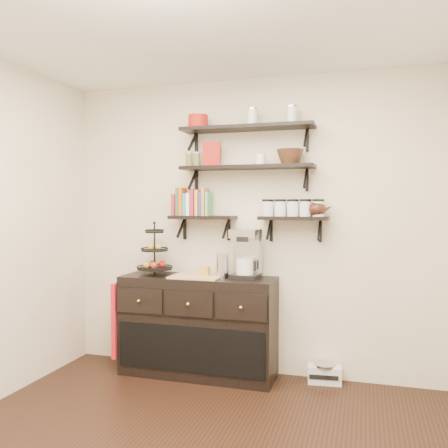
% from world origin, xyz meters
% --- Properties ---
extents(back_wall, '(3.50, 0.02, 2.70)m').
position_xyz_m(back_wall, '(0.00, 1.75, 1.35)').
color(back_wall, '#F4E6CF').
rests_on(back_wall, ground).
extents(shelf_top, '(1.20, 0.27, 0.23)m').
position_xyz_m(shelf_top, '(0.00, 1.62, 2.23)').
color(shelf_top, black).
rests_on(shelf_top, back_wall).
extents(shelf_mid, '(1.20, 0.27, 0.23)m').
position_xyz_m(shelf_mid, '(0.00, 1.62, 1.88)').
color(shelf_mid, black).
rests_on(shelf_mid, back_wall).
extents(shelf_low_left, '(0.60, 0.25, 0.23)m').
position_xyz_m(shelf_low_left, '(-0.42, 1.63, 1.43)').
color(shelf_low_left, black).
rests_on(shelf_low_left, back_wall).
extents(shelf_low_right, '(0.60, 0.25, 0.23)m').
position_xyz_m(shelf_low_right, '(0.42, 1.63, 1.43)').
color(shelf_low_right, black).
rests_on(shelf_low_right, back_wall).
extents(cookbooks, '(0.36, 0.15, 0.26)m').
position_xyz_m(cookbooks, '(-0.51, 1.63, 1.56)').
color(cookbooks, maroon).
rests_on(cookbooks, shelf_low_left).
extents(glass_canisters, '(0.54, 0.10, 0.13)m').
position_xyz_m(glass_canisters, '(0.41, 1.63, 1.51)').
color(glass_canisters, silver).
rests_on(glass_canisters, shelf_low_right).
extents(sideboard, '(1.40, 0.50, 0.92)m').
position_xyz_m(sideboard, '(-0.43, 1.51, 0.45)').
color(sideboard, black).
rests_on(sideboard, floor).
extents(fruit_stand, '(0.32, 0.32, 0.47)m').
position_xyz_m(fruit_stand, '(-0.85, 1.52, 1.06)').
color(fruit_stand, black).
rests_on(fruit_stand, sideboard).
extents(candle, '(0.08, 0.08, 0.08)m').
position_xyz_m(candle, '(-0.36, 1.51, 0.96)').
color(candle, '#B97D2A').
rests_on(candle, sideboard).
extents(coffee_maker, '(0.25, 0.25, 0.44)m').
position_xyz_m(coffee_maker, '(0.01, 1.54, 1.11)').
color(coffee_maker, black).
rests_on(coffee_maker, sideboard).
extents(thermal_carafe, '(0.11, 0.11, 0.22)m').
position_xyz_m(thermal_carafe, '(-0.19, 1.49, 1.01)').
color(thermal_carafe, silver).
rests_on(thermal_carafe, sideboard).
extents(apron, '(0.04, 0.29, 0.69)m').
position_xyz_m(apron, '(-1.16, 1.41, 0.49)').
color(apron, '#B31314').
rests_on(apron, sideboard).
extents(radio, '(0.30, 0.21, 0.17)m').
position_xyz_m(radio, '(0.69, 1.64, 0.08)').
color(radio, silver).
rests_on(radio, floor).
extents(recipe_box, '(0.17, 0.08, 0.22)m').
position_xyz_m(recipe_box, '(-0.33, 1.61, 2.01)').
color(recipe_box, '#A51912').
rests_on(recipe_box, shelf_mid).
extents(walnut_bowl, '(0.24, 0.24, 0.13)m').
position_xyz_m(walnut_bowl, '(0.39, 1.61, 1.96)').
color(walnut_bowl, black).
rests_on(walnut_bowl, shelf_mid).
extents(ramekins, '(0.09, 0.09, 0.10)m').
position_xyz_m(ramekins, '(0.12, 1.61, 1.95)').
color(ramekins, white).
rests_on(ramekins, shelf_mid).
extents(teapot, '(0.22, 0.17, 0.15)m').
position_xyz_m(teapot, '(0.62, 1.63, 1.53)').
color(teapot, '#371910').
rests_on(teapot, shelf_low_right).
extents(red_pot, '(0.18, 0.18, 0.12)m').
position_xyz_m(red_pot, '(-0.46, 1.61, 2.31)').
color(red_pot, '#A51912').
rests_on(red_pot, shelf_top).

